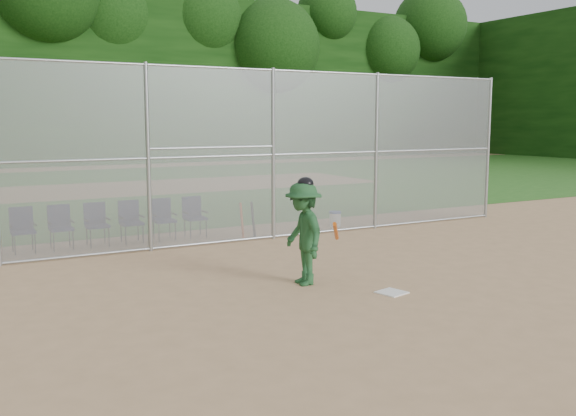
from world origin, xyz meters
TOP-DOWN VIEW (x-y plane):
  - ground at (0.00, 0.00)m, footprint 100.00×100.00m
  - grass_strip at (0.00, 18.00)m, footprint 100.00×100.00m
  - dirt_patch_far at (0.00, 18.00)m, footprint 24.00×24.00m
  - backstop_fence at (0.00, 5.00)m, footprint 16.09×0.09m
  - treeline at (0.00, 20.00)m, footprint 81.00×60.00m
  - home_plate at (0.40, -0.26)m, footprint 0.50×0.50m
  - batter_at_plate at (-0.57, 0.95)m, footprint 1.06×1.35m
  - water_cooler at (3.27, 5.77)m, footprint 0.32×0.32m
  - spare_bats at (0.55, 5.48)m, footprint 0.36×0.24m
  - chair_1 at (-4.42, 6.12)m, footprint 0.54×0.52m
  - chair_2 at (-3.64, 6.12)m, footprint 0.54×0.52m
  - chair_3 at (-2.87, 6.12)m, footprint 0.54×0.52m
  - chair_4 at (-2.09, 6.12)m, footprint 0.54×0.52m
  - chair_5 at (-1.32, 6.12)m, footprint 0.54×0.52m
  - chair_6 at (-0.54, 6.12)m, footprint 0.54×0.52m

SIDE VIEW (x-z plane):
  - ground at x=0.00m, z-range 0.00..0.00m
  - grass_strip at x=0.00m, z-range 0.01..0.01m
  - dirt_patch_far at x=0.00m, z-range 0.01..0.01m
  - home_plate at x=0.40m, z-range 0.00..0.02m
  - water_cooler at x=3.27m, z-range 0.00..0.40m
  - spare_bats at x=0.55m, z-range 0.00..0.85m
  - chair_1 at x=-4.42m, z-range 0.00..0.96m
  - chair_2 at x=-3.64m, z-range 0.00..0.96m
  - chair_3 at x=-2.87m, z-range 0.00..0.96m
  - chair_4 at x=-2.09m, z-range 0.00..0.96m
  - chair_5 at x=-1.32m, z-range 0.00..0.96m
  - chair_6 at x=-0.54m, z-range 0.00..0.96m
  - batter_at_plate at x=-0.57m, z-range -0.03..1.82m
  - backstop_fence at x=0.00m, z-range 0.07..4.07m
  - treeline at x=0.00m, z-range 0.00..11.00m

